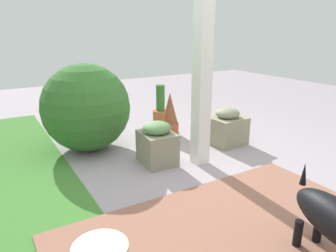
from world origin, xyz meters
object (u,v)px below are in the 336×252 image
Objects in this scene: round_shrub at (86,108)px; terracotta_pot_spiky at (170,117)px; stone_planter_nearest at (227,128)px; terracotta_pot_tall at (160,112)px; stone_planter_mid at (157,144)px; porch_pillar at (203,43)px.

terracotta_pot_spiky is (-0.20, -1.02, -0.22)m from round_shrub.
terracotta_pot_tall is (1.05, 0.35, 0.01)m from stone_planter_nearest.
terracotta_pot_spiky reaches higher than stone_planter_mid.
terracotta_pot_tall is at bearing -31.07° from stone_planter_mid.
stone_planter_nearest is at bearing -114.77° from round_shrub.
stone_planter_mid is 0.75× the size of terracotta_pot_tall.
stone_planter_nearest is 1.00× the size of stone_planter_mid.
terracotta_pot_spiky is at bearing -7.68° from porch_pillar.
terracotta_pot_spiky is at bearing 45.36° from stone_planter_nearest.
terracotta_pot_tall is 0.57m from terracotta_pot_spiky.
stone_planter_nearest is (0.29, -0.63, -1.05)m from porch_pillar.
stone_planter_nearest is at bearing -134.64° from terracotta_pot_spiky.
porch_pillar is 5.40× the size of stone_planter_mid.
stone_planter_mid is (0.22, 0.41, -1.04)m from porch_pillar.
stone_planter_mid is at bearing 94.21° from stone_planter_nearest.
stone_planter_mid is 0.75× the size of terracotta_pot_spiky.
porch_pillar is 1.13m from stone_planter_mid.
round_shrub is 1.66× the size of terracotta_pot_spiky.
stone_planter_mid is at bearing -147.18° from round_shrub.
stone_planter_mid is 0.79m from terracotta_pot_spiky.
terracotta_pot_spiky reaches higher than stone_planter_nearest.
stone_planter_nearest is at bearing -161.53° from terracotta_pot_tall.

